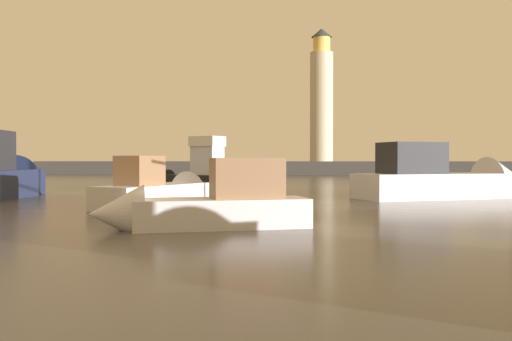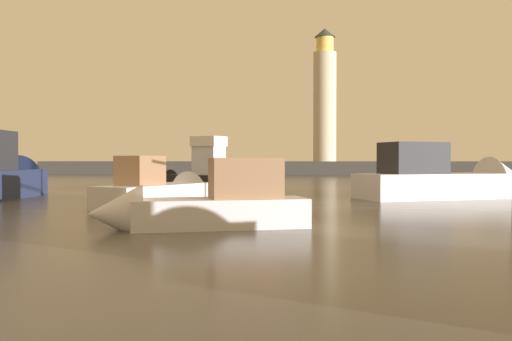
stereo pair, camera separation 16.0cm
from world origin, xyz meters
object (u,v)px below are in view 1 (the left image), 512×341
object	(u,v)px
motorboat_4	(198,206)
motorboat_6	(193,178)
motorboat_3	(0,177)
motorboat_5	(457,181)
lighthouse	(321,99)
motorboat_0	(167,191)

from	to	relation	value
motorboat_4	motorboat_6	xyz separation A→B (m)	(-3.97, 14.46, 0.29)
motorboat_3	motorboat_4	xyz separation A→B (m)	(13.04, -11.45, -0.40)
motorboat_5	motorboat_6	xyz separation A→B (m)	(-13.26, 0.25, 0.07)
lighthouse	motorboat_5	size ratio (longest dim) A/B	1.71
lighthouse	motorboat_0	xyz separation A→B (m)	(-4.27, -49.63, -8.83)
motorboat_3	motorboat_6	bearing A→B (deg)	18.37
motorboat_0	motorboat_3	distance (m)	10.53
motorboat_0	motorboat_4	world-z (taller)	motorboat_0
lighthouse	motorboat_3	size ratio (longest dim) A/B	1.67
motorboat_3	motorboat_6	world-z (taller)	motorboat_3
motorboat_0	motorboat_5	world-z (taller)	motorboat_5
motorboat_4	motorboat_5	xyz separation A→B (m)	(9.30, 14.22, 0.22)
lighthouse	motorboat_4	world-z (taller)	lighthouse
motorboat_0	motorboat_4	bearing A→B (deg)	-66.89
motorboat_0	motorboat_5	distance (m)	14.18
motorboat_4	motorboat_5	world-z (taller)	motorboat_5
motorboat_0	motorboat_3	world-z (taller)	motorboat_3
motorboat_3	lighthouse	bearing A→B (deg)	72.93
motorboat_3	motorboat_5	size ratio (longest dim) A/B	1.02
lighthouse	motorboat_6	bearing A→B (deg)	-96.65
motorboat_4	motorboat_0	bearing A→B (deg)	113.11
motorboat_3	motorboat_5	world-z (taller)	motorboat_3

